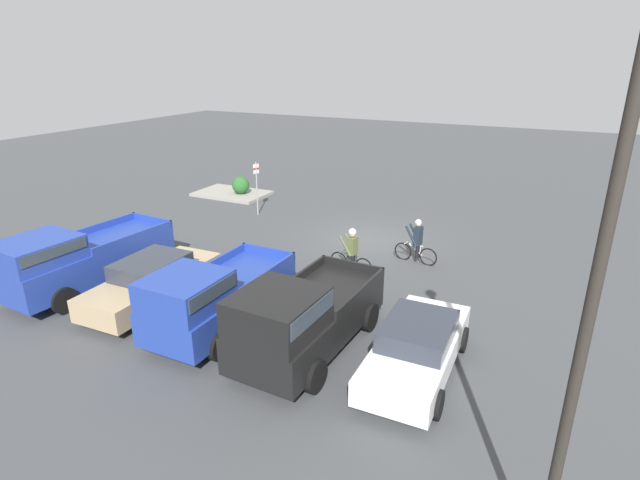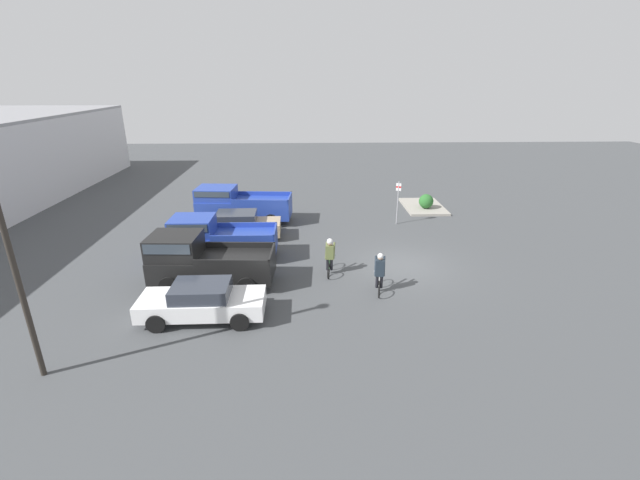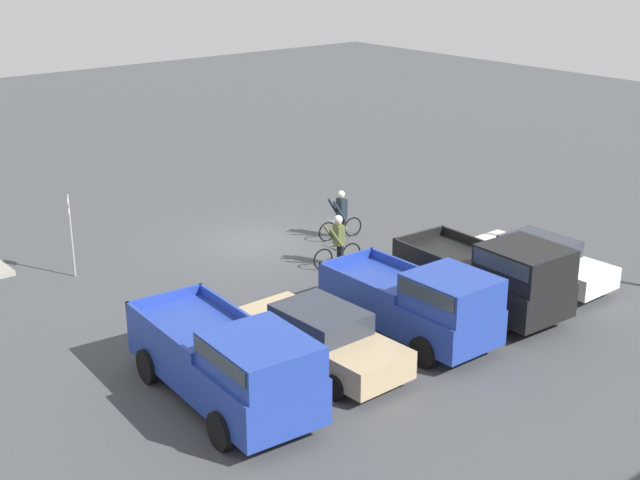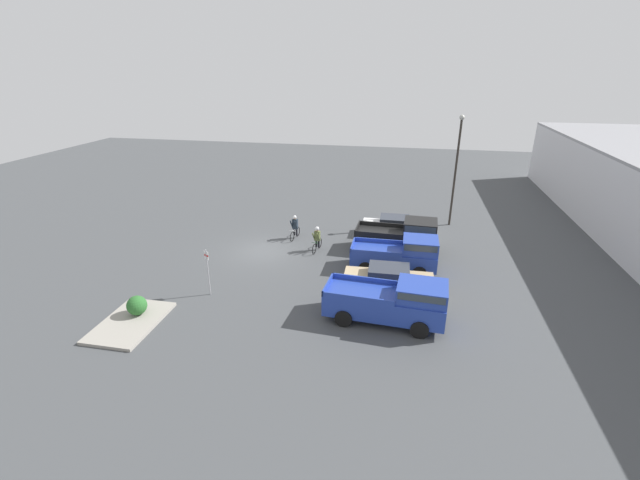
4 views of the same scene
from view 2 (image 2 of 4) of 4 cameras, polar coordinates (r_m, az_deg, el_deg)
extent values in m
plane|color=#424447|center=(20.52, 10.96, -3.36)|extent=(80.00, 80.00, 0.00)
cube|color=white|center=(16.26, -15.40, -8.23)|extent=(1.76, 4.51, 0.62)
cube|color=#2D333D|center=(16.01, -15.59, -6.50)|extent=(1.57, 2.04, 0.49)
cylinder|color=black|center=(16.07, -21.04, -10.39)|extent=(0.19, 0.67, 0.67)
cylinder|color=black|center=(17.48, -19.37, -7.51)|extent=(0.19, 0.67, 0.67)
cylinder|color=black|center=(15.39, -10.67, -10.68)|extent=(0.19, 0.67, 0.67)
cylinder|color=black|center=(16.86, -9.90, -7.63)|extent=(0.19, 0.67, 0.67)
cube|color=black|center=(18.63, -14.04, -3.41)|extent=(2.24, 5.16, 0.93)
cube|color=black|center=(18.73, -18.79, -0.71)|extent=(1.95, 2.11, 0.93)
cube|color=#333D47|center=(18.65, -18.87, -0.13)|extent=(2.00, 1.95, 0.41)
cube|color=black|center=(17.30, -11.71, -3.00)|extent=(0.22, 3.05, 0.25)
cube|color=black|center=(19.04, -10.54, -0.64)|extent=(0.22, 3.05, 0.25)
cube|color=black|center=(17.92, -6.45, -1.81)|extent=(2.02, 0.17, 0.25)
cylinder|color=black|center=(18.41, -19.44, -5.80)|extent=(0.26, 0.81, 0.80)
cylinder|color=black|center=(20.12, -17.59, -3.24)|extent=(0.26, 0.81, 0.80)
cylinder|color=black|center=(17.58, -9.71, -6.12)|extent=(0.26, 0.81, 0.80)
cylinder|color=black|center=(19.37, -8.69, -3.41)|extent=(0.26, 0.81, 0.80)
cube|color=#233D9E|center=(21.17, -12.54, -0.34)|extent=(1.96, 4.95, 0.91)
cube|color=#233D9E|center=(21.21, -16.66, 1.81)|extent=(1.79, 1.99, 0.83)
cube|color=#333D47|center=(21.15, -16.71, 2.28)|extent=(1.85, 1.83, 0.37)
cube|color=#233D9E|center=(19.94, -10.34, 0.27)|extent=(0.09, 2.97, 0.25)
cube|color=#233D9E|center=(21.67, -9.65, 2.00)|extent=(0.09, 2.97, 0.25)
cube|color=#233D9E|center=(20.64, -6.02, 1.22)|extent=(1.94, 0.09, 0.25)
cylinder|color=black|center=(20.80, -17.07, -2.42)|extent=(0.22, 0.78, 0.78)
cylinder|color=black|center=(22.53, -15.85, -0.47)|extent=(0.22, 0.78, 0.78)
cylinder|color=black|center=(20.19, -8.65, -2.40)|extent=(0.22, 0.78, 0.78)
cylinder|color=black|center=(21.98, -8.08, -0.40)|extent=(0.22, 0.78, 0.78)
cube|color=tan|center=(23.80, -10.99, 1.64)|extent=(1.87, 4.76, 0.68)
cube|color=#2D333D|center=(23.61, -11.09, 3.02)|extent=(1.64, 2.16, 0.52)
cylinder|color=black|center=(23.34, -14.89, 0.14)|extent=(0.19, 0.61, 0.60)
cylinder|color=black|center=(24.97, -14.13, 1.58)|extent=(0.19, 0.61, 0.60)
cylinder|color=black|center=(22.91, -7.48, 0.29)|extent=(0.19, 0.61, 0.60)
cylinder|color=black|center=(24.57, -7.20, 1.74)|extent=(0.19, 0.61, 0.60)
cube|color=#233D9E|center=(26.34, -10.00, 4.26)|extent=(2.43, 5.71, 1.04)
cube|color=#233D9E|center=(26.51, -13.68, 6.08)|extent=(2.03, 2.36, 0.73)
cube|color=#333D47|center=(26.47, -13.71, 6.42)|extent=(2.08, 2.19, 0.32)
cube|color=#233D9E|center=(25.02, -8.04, 5.03)|extent=(0.32, 3.34, 0.25)
cube|color=#233D9E|center=(26.88, -7.33, 6.18)|extent=(0.32, 3.34, 0.25)
cube|color=#233D9E|center=(25.72, -4.07, 5.62)|extent=(2.04, 0.23, 0.25)
cylinder|color=black|center=(25.96, -14.13, 2.58)|extent=(0.28, 0.84, 0.82)
cylinder|color=black|center=(27.83, -13.01, 3.90)|extent=(0.28, 0.84, 0.82)
cylinder|color=black|center=(25.21, -6.55, 2.54)|extent=(0.28, 0.84, 0.82)
cylinder|color=black|center=(27.13, -5.92, 3.90)|extent=(0.28, 0.84, 0.82)
torus|color=black|center=(19.77, 1.45, -2.90)|extent=(0.69, 0.15, 0.69)
torus|color=black|center=(18.83, 1.15, -4.17)|extent=(0.69, 0.15, 0.69)
cylinder|color=#2D5133|center=(19.23, 1.31, -3.07)|extent=(0.54, 0.12, 0.37)
cylinder|color=#2D5133|center=(19.15, 1.31, -2.54)|extent=(0.57, 0.12, 0.04)
cylinder|color=#2D5133|center=(19.06, 1.25, -3.29)|extent=(0.04, 0.04, 0.34)
cylinder|color=#2D5133|center=(19.50, 1.42, -2.02)|extent=(0.09, 0.46, 0.02)
cylinder|color=black|center=(19.16, 1.01, -3.29)|extent=(0.14, 0.14, 0.52)
cylinder|color=black|center=(19.14, 1.54, -3.31)|extent=(0.14, 0.14, 0.52)
cube|color=#5B6638|center=(18.97, 1.30, -1.65)|extent=(0.29, 0.39, 0.64)
cylinder|color=#5B6638|center=(19.17, 0.86, -1.39)|extent=(0.52, 0.17, 0.69)
cylinder|color=#5B6638|center=(19.15, 1.87, -1.43)|extent=(0.52, 0.17, 0.69)
sphere|color=tan|center=(18.83, 1.32, -0.37)|extent=(0.25, 0.25, 0.25)
sphere|color=silver|center=(18.80, 1.32, -0.20)|extent=(0.27, 0.27, 0.27)
torus|color=black|center=(18.36, 7.85, -5.07)|extent=(0.69, 0.15, 0.69)
torus|color=black|center=(17.44, 7.88, -6.54)|extent=(0.69, 0.15, 0.69)
cylinder|color=white|center=(17.82, 7.89, -5.30)|extent=(0.53, 0.12, 0.37)
cylinder|color=white|center=(17.74, 7.92, -4.75)|extent=(0.56, 0.12, 0.04)
cylinder|color=white|center=(17.66, 7.90, -5.56)|extent=(0.04, 0.04, 0.34)
cylinder|color=white|center=(18.08, 7.91, -4.15)|extent=(0.09, 0.46, 0.02)
cylinder|color=black|center=(17.75, 7.60, -5.55)|extent=(0.14, 0.14, 0.52)
cylinder|color=black|center=(17.75, 8.18, -5.57)|extent=(0.14, 0.14, 0.52)
cube|color=#1E2833|center=(17.53, 7.99, -3.71)|extent=(0.29, 0.39, 0.70)
cylinder|color=#1E2833|center=(17.72, 7.43, -3.42)|extent=(0.52, 0.17, 0.75)
cylinder|color=#1E2833|center=(17.73, 8.53, -3.46)|extent=(0.52, 0.17, 0.75)
sphere|color=tan|center=(17.37, 8.06, -2.30)|extent=(0.22, 0.22, 0.22)
sphere|color=silver|center=(17.35, 8.07, -2.13)|extent=(0.24, 0.24, 0.24)
cylinder|color=#9E9EA3|center=(25.87, 10.31, 4.87)|extent=(0.06, 0.06, 2.60)
cube|color=white|center=(25.62, 10.45, 6.96)|extent=(0.15, 0.28, 0.45)
cube|color=red|center=(25.62, 10.45, 6.96)|extent=(0.16, 0.28, 0.10)
cylinder|color=#2D2823|center=(14.05, -35.96, -1.53)|extent=(0.16, 0.16, 7.80)
cube|color=gray|center=(29.90, 13.60, 4.36)|extent=(3.93, 2.56, 0.15)
sphere|color=#286028|center=(29.16, 13.96, 5.04)|extent=(0.95, 0.95, 0.95)
camera|label=1|loc=(18.17, -54.14, 9.22)|focal=28.00mm
camera|label=3|loc=(39.43, -32.73, 20.43)|focal=50.00mm
camera|label=4|loc=(43.01, -8.18, 24.74)|focal=24.00mm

